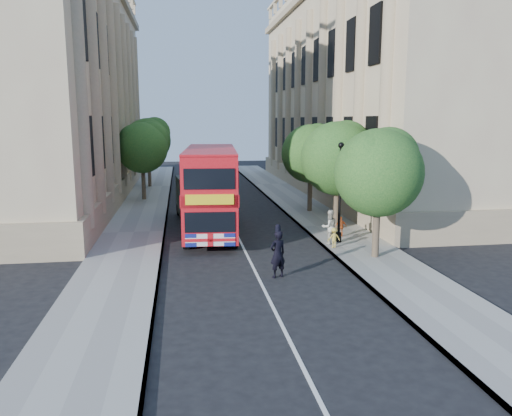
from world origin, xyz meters
name	(u,v)px	position (x,y,z in m)	size (l,w,h in m)	color
ground	(262,286)	(0.00, 0.00, 0.00)	(120.00, 120.00, 0.00)	black
pavement_right	(330,226)	(5.75, 10.00, 0.06)	(3.50, 80.00, 0.12)	gray
pavement_left	(134,233)	(-5.75, 10.00, 0.06)	(3.50, 80.00, 0.12)	gray
building_right	(375,89)	(13.80, 24.00, 9.00)	(12.00, 38.00, 18.00)	tan
building_left	(40,86)	(-13.80, 24.00, 9.00)	(12.00, 38.00, 18.00)	tan
tree_right_near	(379,168)	(5.84, 3.03, 4.25)	(4.00, 4.00, 6.08)	#473828
tree_right_mid	(338,154)	(5.84, 9.03, 4.45)	(4.20, 4.20, 6.37)	#473828
tree_right_far	(311,150)	(5.84, 15.03, 4.31)	(4.00, 4.00, 6.15)	#473828
tree_left_far	(143,145)	(-5.96, 22.03, 4.44)	(4.00, 4.00, 6.30)	#473828
tree_left_back	(149,138)	(-5.96, 30.03, 4.71)	(4.20, 4.20, 6.65)	#473828
lamp_post	(340,196)	(5.00, 6.00, 2.51)	(0.32, 0.32, 5.16)	black
double_decker_bus	(211,188)	(-1.37, 9.66, 2.61)	(3.44, 10.39, 4.72)	#B90C14
box_van	(194,199)	(-2.24, 13.74, 1.31)	(2.35, 4.83, 2.67)	black
police_constable	(278,254)	(0.79, 1.00, 0.99)	(0.72, 0.47, 1.97)	black
woman_pedestrian	(329,227)	(4.40, 5.68, 1.00)	(0.85, 0.67, 1.76)	beige
child_a	(341,227)	(5.49, 7.13, 0.67)	(0.65, 0.27, 1.11)	#C25622
child_b	(334,238)	(4.40, 4.90, 0.62)	(0.65, 0.37, 1.00)	gold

